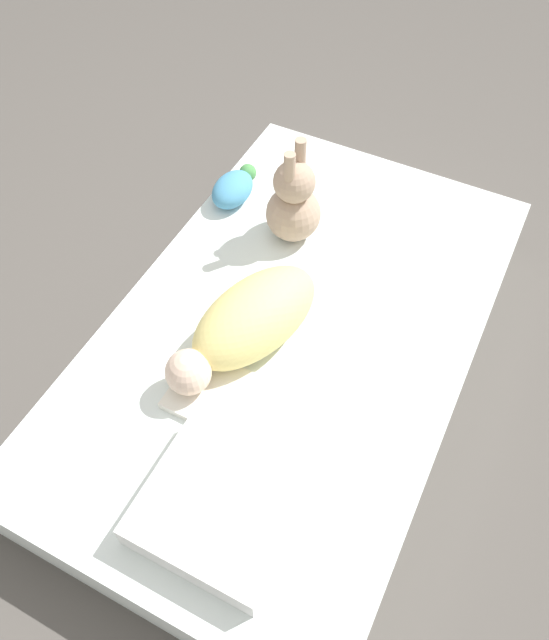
{
  "coord_description": "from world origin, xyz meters",
  "views": [
    {
      "loc": [
        -0.91,
        -0.4,
        1.53
      ],
      "look_at": [
        -0.04,
        0.04,
        0.23
      ],
      "focal_mm": 35.0,
      "sensor_mm": 36.0,
      "label": 1
    }
  ],
  "objects_px": {
    "bunny_plush": "(294,204)",
    "swaddled_baby": "(249,322)",
    "turtle_plush": "(234,188)",
    "pillow": "(222,505)"
  },
  "relations": [
    {
      "from": "bunny_plush",
      "to": "swaddled_baby",
      "type": "bearing_deg",
      "value": -169.89
    },
    {
      "from": "swaddled_baby",
      "to": "turtle_plush",
      "type": "height_order",
      "value": "swaddled_baby"
    },
    {
      "from": "bunny_plush",
      "to": "turtle_plush",
      "type": "distance_m",
      "value": 0.25
    },
    {
      "from": "bunny_plush",
      "to": "pillow",
      "type": "bearing_deg",
      "value": -164.21
    },
    {
      "from": "swaddled_baby",
      "to": "bunny_plush",
      "type": "relative_size",
      "value": 1.53
    },
    {
      "from": "bunny_plush",
      "to": "turtle_plush",
      "type": "height_order",
      "value": "bunny_plush"
    },
    {
      "from": "pillow",
      "to": "bunny_plush",
      "type": "xyz_separation_m",
      "value": [
        0.84,
        0.24,
        0.08
      ]
    },
    {
      "from": "pillow",
      "to": "turtle_plush",
      "type": "bearing_deg",
      "value": 27.67
    },
    {
      "from": "pillow",
      "to": "bunny_plush",
      "type": "height_order",
      "value": "bunny_plush"
    },
    {
      "from": "bunny_plush",
      "to": "turtle_plush",
      "type": "xyz_separation_m",
      "value": [
        0.06,
        0.23,
        -0.08
      ]
    }
  ]
}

